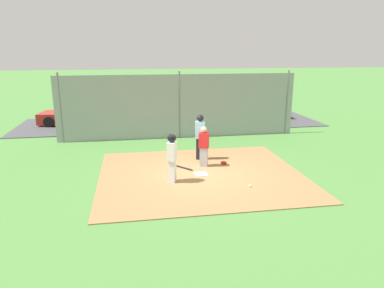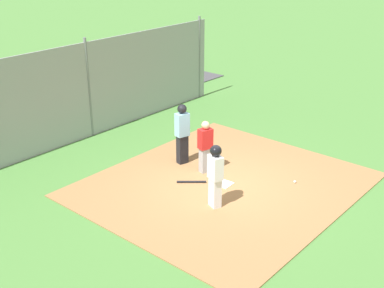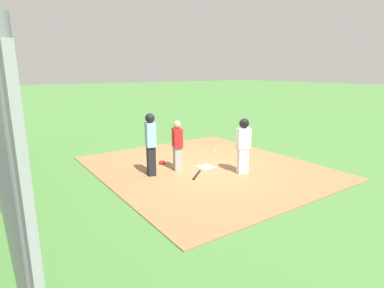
{
  "view_description": "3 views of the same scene",
  "coord_description": "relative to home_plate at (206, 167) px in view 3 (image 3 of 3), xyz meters",
  "views": [
    {
      "loc": [
        2.34,
        11.74,
        4.38
      ],
      "look_at": [
        0.15,
        -1.03,
        0.89
      ],
      "focal_mm": 32.99,
      "sensor_mm": 36.0,
      "label": 1
    },
    {
      "loc": [
        10.0,
        7.43,
        6.5
      ],
      "look_at": [
        -0.03,
        -1.17,
        0.9
      ],
      "focal_mm": 47.36,
      "sensor_mm": 36.0,
      "label": 2
    },
    {
      "loc": [
        7.59,
        -5.79,
        3.06
      ],
      "look_at": [
        -0.18,
        -0.41,
        0.82
      ],
      "focal_mm": 28.95,
      "sensor_mm": 36.0,
      "label": 3
    }
  ],
  "objects": [
    {
      "name": "catcher",
      "position": [
        -0.28,
        -0.89,
        0.79
      ],
      "size": [
        0.44,
        0.36,
        1.55
      ],
      "rotation": [
        0.0,
        0.0,
        1.27
      ],
      "color": "#9E9EA3",
      "rests_on": "dirt_infield"
    },
    {
      "name": "catcher_mask",
      "position": [
        -1.1,
        -0.99,
        0.05
      ],
      "size": [
        0.24,
        0.2,
        0.12
      ],
      "primitive_type": "ellipsoid",
      "color": "red",
      "rests_on": "dirt_infield"
    },
    {
      "name": "home_plate",
      "position": [
        0.0,
        0.0,
        0.0
      ],
      "size": [
        0.47,
        0.47,
        0.02
      ],
      "primitive_type": "cube",
      "rotation": [
        0.0,
        0.0,
        0.06
      ],
      "color": "white",
      "rests_on": "dirt_infield"
    },
    {
      "name": "baseball",
      "position": [
        -1.34,
        1.46,
        0.03
      ],
      "size": [
        0.07,
        0.07,
        0.07
      ],
      "primitive_type": "sphere",
      "color": "white",
      "rests_on": "dirt_infield"
    },
    {
      "name": "baseball_bat",
      "position": [
        0.52,
        -0.72,
        0.02
      ],
      "size": [
        0.58,
        0.66,
        0.06
      ],
      "primitive_type": "cylinder",
      "rotation": [
        0.0,
        1.57,
        5.43
      ],
      "color": "black",
      "rests_on": "dirt_infield"
    },
    {
      "name": "runner",
      "position": [
        1.1,
        0.56,
        0.95
      ],
      "size": [
        0.38,
        0.45,
        1.68
      ],
      "rotation": [
        0.0,
        0.0,
        2.77
      ],
      "color": "silver",
      "rests_on": "dirt_infield"
    },
    {
      "name": "ground_plane",
      "position": [
        0.0,
        0.0,
        -0.04
      ],
      "size": [
        140.0,
        140.0,
        0.0
      ],
      "primitive_type": "plane",
      "color": "#477A38"
    },
    {
      "name": "umpire",
      "position": [
        -0.31,
        -1.79,
        0.97
      ],
      "size": [
        0.43,
        0.35,
        1.85
      ],
      "rotation": [
        0.0,
        0.0,
        1.31
      ],
      "color": "black",
      "rests_on": "dirt_infield"
    },
    {
      "name": "dirt_infield",
      "position": [
        0.0,
        0.0,
        -0.03
      ],
      "size": [
        7.2,
        6.4,
        0.03
      ],
      "primitive_type": "cube",
      "color": "olive",
      "rests_on": "ground_plane"
    }
  ]
}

